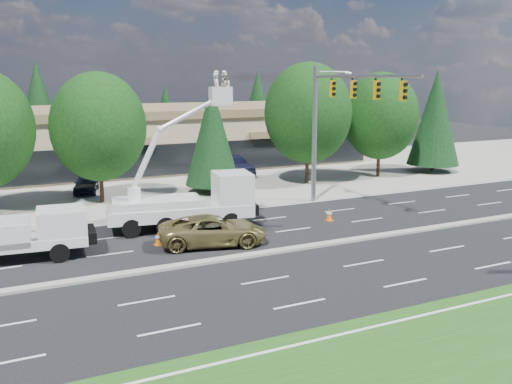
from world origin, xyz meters
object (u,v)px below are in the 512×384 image
signal_mast (334,113)px  minivan (213,230)px  utility_pickup (30,239)px  bucket_truck (193,195)px

signal_mast → minivan: 12.24m
utility_pickup → bucket_truck: bucket_truck is taller
bucket_truck → minivan: bucket_truck is taller
minivan → utility_pickup: bearing=93.1°
utility_pickup → bucket_truck: (8.68, 1.92, 0.92)m
signal_mast → minivan: (-10.05, -4.54, -5.31)m
bucket_truck → minivan: (-0.29, -3.57, -1.10)m
utility_pickup → minivan: 8.55m
signal_mast → bucket_truck: bearing=-174.3°
bucket_truck → signal_mast: bearing=15.4°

